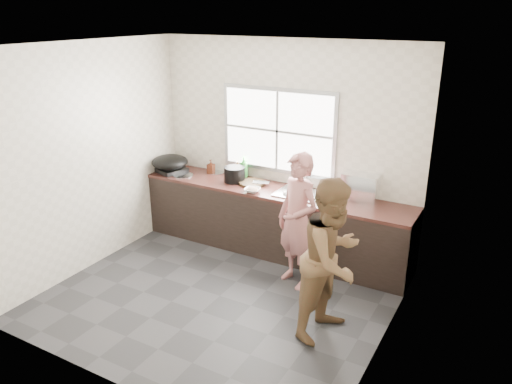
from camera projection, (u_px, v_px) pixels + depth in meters
The scene contains 30 objects.
floor at pixel (220, 296), 5.58m from camera, with size 3.60×3.20×0.01m, color #2B2B2D.
ceiling at pixel (213, 45), 4.64m from camera, with size 3.60×3.20×0.01m, color silver.
wall_back at pixel (285, 147), 6.43m from camera, with size 3.60×0.01×2.70m, color beige.
wall_left at pixel (90, 158), 5.94m from camera, with size 0.01×3.20×2.70m, color beige.
wall_right at pixel (392, 216), 4.29m from camera, with size 0.01×3.20×2.70m, color beige.
wall_front at pixel (100, 242), 3.80m from camera, with size 3.60×0.01×2.70m, color silver.
cabinet at pixel (273, 222), 6.49m from camera, with size 3.60×0.62×0.82m, color black.
countertop at pixel (274, 191), 6.35m from camera, with size 3.60×0.64×0.04m, color #371B16.
sink at pixel (299, 194), 6.18m from camera, with size 0.55×0.45×0.02m, color silver.
faucet at pixel (306, 178), 6.29m from camera, with size 0.02×0.02×0.30m, color silver.
window_frame at pixel (278, 131), 6.39m from camera, with size 1.60×0.05×1.10m, color #9EA0A5.
window_glazing at pixel (277, 131), 6.37m from camera, with size 1.50×0.01×1.00m, color white.
woman at pixel (297, 225), 5.60m from camera, with size 0.54×0.35×1.47m, color #B6706D.
person_side at pixel (332, 259), 4.71m from camera, with size 0.78×0.61×1.60m, color brown.
cutting_board at pixel (252, 183), 6.52m from camera, with size 0.35×0.35×0.03m, color black.
cleaver at pixel (261, 182), 6.47m from camera, with size 0.21×0.11×0.01m, color #AFB3B6.
bowl_mince at pixel (252, 190), 6.25m from camera, with size 0.20×0.20×0.05m, color silver.
bowl_crabs at pixel (297, 198), 5.96m from camera, with size 0.22×0.22×0.07m, color white.
bowl_held at pixel (289, 192), 6.16m from camera, with size 0.18×0.18×0.06m, color white.
black_pot at pixel (234, 174), 6.60m from camera, with size 0.28×0.28×0.20m, color black.
plate_food at pixel (235, 176), 6.81m from camera, with size 0.21×0.21×0.02m, color silver.
bottle_green at pixel (244, 167), 6.74m from camera, with size 0.12×0.12×0.30m, color green.
bottle_brown_tall at pixel (211, 167), 6.93m from camera, with size 0.08×0.08×0.18m, color #461F11.
bottle_brown_short at pixel (237, 170), 6.81m from camera, with size 0.15×0.15×0.19m, color #4B2B12.
glass_jar at pixel (210, 168), 7.03m from camera, with size 0.07×0.07×0.10m, color silver.
burner at pixel (171, 170), 7.02m from camera, with size 0.36×0.36×0.05m, color black.
wok at pixel (170, 162), 6.93m from camera, with size 0.50×0.50×0.19m, color black.
dish_rack at pixel (361, 186), 5.98m from camera, with size 0.43×0.30×0.32m, color white.
pot_lid_left at pixel (183, 175), 6.85m from camera, with size 0.28×0.28×0.01m, color silver.
pot_lid_right at pixel (217, 172), 6.99m from camera, with size 0.23×0.23×0.01m, color #B2B3B9.
Camera 1 is at (2.72, -4.02, 3.02)m, focal length 35.00 mm.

